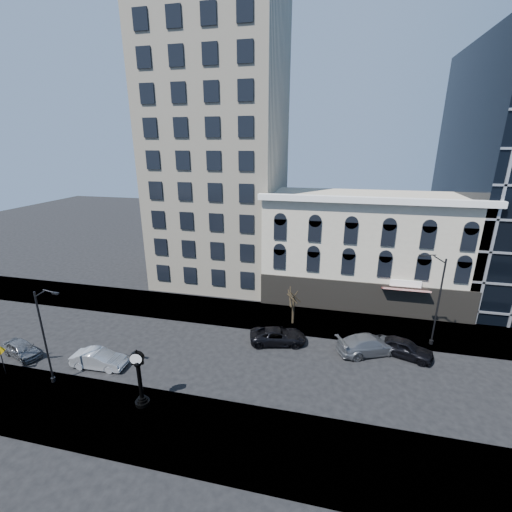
% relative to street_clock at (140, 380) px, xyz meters
% --- Properties ---
extents(ground, '(160.00, 160.00, 0.00)m').
position_rel_street_clock_xyz_m(ground, '(3.66, 6.63, -2.10)').
color(ground, black).
rests_on(ground, ground).
extents(sidewalk_far, '(160.00, 6.00, 0.12)m').
position_rel_street_clock_xyz_m(sidewalk_far, '(3.66, 14.63, -2.04)').
color(sidewalk_far, gray).
rests_on(sidewalk_far, ground).
extents(sidewalk_near, '(160.00, 6.00, 0.12)m').
position_rel_street_clock_xyz_m(sidewalk_near, '(3.66, -1.37, -2.04)').
color(sidewalk_near, gray).
rests_on(sidewalk_near, ground).
extents(cream_tower, '(15.90, 15.40, 42.50)m').
position_rel_street_clock_xyz_m(cream_tower, '(-2.45, 25.51, 17.22)').
color(cream_tower, beige).
rests_on(cream_tower, ground).
extents(victorian_row, '(22.60, 11.19, 12.50)m').
position_rel_street_clock_xyz_m(victorian_row, '(15.67, 22.52, 3.90)').
color(victorian_row, '#C0B69E').
rests_on(victorian_row, ground).
extents(street_clock, '(0.99, 0.99, 4.37)m').
position_rel_street_clock_xyz_m(street_clock, '(0.00, 0.00, 0.00)').
color(street_clock, black).
rests_on(street_clock, sidewalk_near).
extents(street_lamp_near, '(2.05, 0.37, 7.90)m').
position_rel_street_clock_xyz_m(street_lamp_near, '(-7.31, 0.59, 3.98)').
color(street_lamp_near, black).
rests_on(street_lamp_near, sidewalk_near).
extents(street_lamp_far, '(2.23, 0.34, 8.61)m').
position_rel_street_clock_xyz_m(street_lamp_far, '(20.85, 12.68, 4.52)').
color(street_lamp_far, black).
rests_on(street_lamp_far, sidewalk_far).
extents(bare_tree_far, '(2.55, 2.55, 4.37)m').
position_rel_street_clock_xyz_m(bare_tree_far, '(8.78, 13.70, 1.31)').
color(bare_tree_far, '#2F2617').
rests_on(bare_tree_far, sidewalk_far).
extents(warning_sign, '(0.79, 0.39, 2.59)m').
position_rel_street_clock_xyz_m(warning_sign, '(-12.26, 0.54, -0.20)').
color(warning_sign, black).
rests_on(warning_sign, sidewalk_near).
extents(car_near_a, '(4.24, 2.69, 1.34)m').
position_rel_street_clock_xyz_m(car_near_a, '(-13.20, 3.02, -1.43)').
color(car_near_a, '#595B60').
rests_on(car_near_a, ground).
extents(car_near_b, '(4.50, 1.77, 1.46)m').
position_rel_street_clock_xyz_m(car_near_b, '(-5.72, 3.15, -1.37)').
color(car_near_b, '#A5A8AD').
rests_on(car_near_b, ground).
extents(car_far_a, '(5.48, 3.42, 1.41)m').
position_rel_street_clock_xyz_m(car_far_a, '(7.88, 9.94, -1.39)').
color(car_far_a, black).
rests_on(car_far_a, ground).
extents(car_far_b, '(6.15, 4.51, 1.66)m').
position_rel_street_clock_xyz_m(car_far_b, '(15.87, 10.18, -1.27)').
color(car_far_b, '#595B60').
rests_on(car_far_b, ground).
extents(car_far_c, '(5.00, 3.29, 1.58)m').
position_rel_street_clock_xyz_m(car_far_c, '(18.74, 10.35, -1.31)').
color(car_far_c, black).
rests_on(car_far_c, ground).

